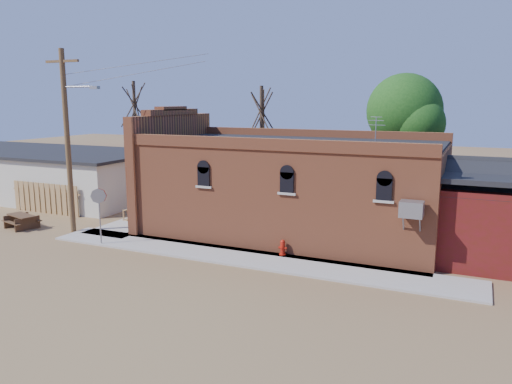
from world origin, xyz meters
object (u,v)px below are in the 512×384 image
at_px(fire_hydrant, 283,247).
at_px(stop_sign, 99,201).
at_px(utility_pole, 68,138).
at_px(trash_barrel, 138,208).
at_px(brick_bar, 286,187).
at_px(picnic_table, 22,219).

bearing_deg(fire_hydrant, stop_sign, 176.77).
distance_m(utility_pole, trash_barrel, 5.94).
distance_m(brick_bar, utility_pole, 10.96).
height_order(brick_bar, picnic_table, brick_bar).
height_order(utility_pole, picnic_table, utility_pole).
height_order(fire_hydrant, trash_barrel, trash_barrel).
xyz_separation_m(utility_pole, picnic_table, (-3.12, -0.47, -4.31)).
distance_m(utility_pole, stop_sign, 4.07).
bearing_deg(stop_sign, utility_pole, 148.20).
xyz_separation_m(brick_bar, trash_barrel, (-8.94, -0.25, -1.83)).
bearing_deg(fire_hydrant, picnic_table, 168.81).
bearing_deg(stop_sign, fire_hydrant, 3.78).
xyz_separation_m(stop_sign, picnic_table, (-5.90, 0.73, -1.60)).
xyz_separation_m(stop_sign, trash_barrel, (-1.94, 5.25, -1.55)).
height_order(brick_bar, trash_barrel, brick_bar).
distance_m(utility_pole, fire_hydrant, 11.89).
height_order(utility_pole, fire_hydrant, utility_pole).
bearing_deg(fire_hydrant, brick_bar, 93.32).
xyz_separation_m(utility_pole, fire_hydrant, (11.05, 0.60, -4.36)).
height_order(stop_sign, picnic_table, stop_sign).
xyz_separation_m(utility_pole, stop_sign, (2.78, -1.20, -2.71)).
distance_m(trash_barrel, picnic_table, 6.01).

